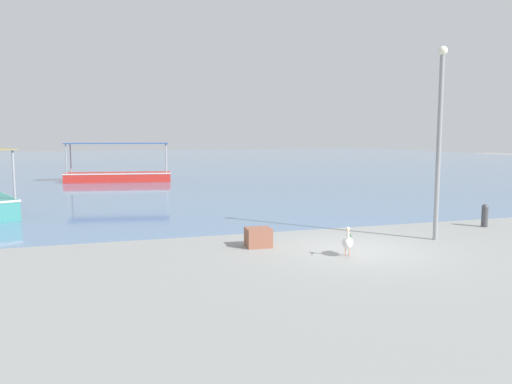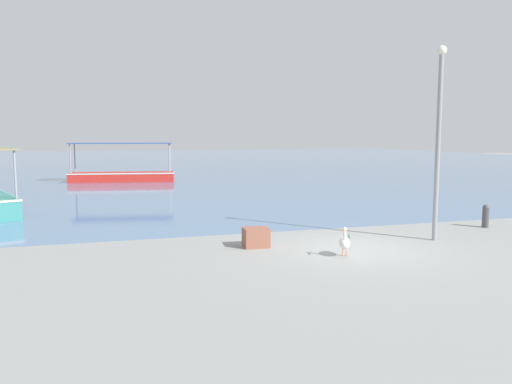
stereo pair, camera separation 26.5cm
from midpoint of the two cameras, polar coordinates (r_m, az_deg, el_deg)
ground at (r=14.20m, az=11.76°, el=-6.43°), size 120.00×120.00×0.00m
harbor_water at (r=60.61m, az=-10.31°, el=3.45°), size 110.00×90.00×0.00m
fishing_boat_far_left at (r=35.01m, az=-14.84°, el=1.99°), size 7.11×2.68×2.61m
pelican at (r=13.28m, az=10.67°, el=-5.65°), size 0.51×0.75×0.80m
lamp_post at (r=15.77m, az=20.59°, el=6.37°), size 0.28×0.28×5.73m
mooring_bollard at (r=18.86m, az=25.13°, el=-2.41°), size 0.23×0.23×0.79m
cargo_crate at (r=14.18m, az=0.53°, el=-5.21°), size 0.74×0.66×0.54m
glass_bottle at (r=14.94m, az=11.08°, el=-5.35°), size 0.07×0.07×0.27m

